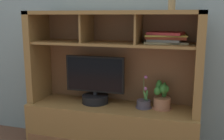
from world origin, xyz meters
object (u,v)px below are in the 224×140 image
object	(u,v)px
magazine_stack_left	(166,38)
diffuser_bottle	(172,1)
media_console	(112,113)
potted_fern	(162,97)
tv_monitor	(95,84)
potted_orchid	(144,103)

from	to	relation	value
magazine_stack_left	diffuser_bottle	bearing A→B (deg)	-53.82
media_console	potted_fern	distance (m)	0.45
media_console	potted_fern	xyz separation A→B (m)	(0.42, 0.02, 0.17)
media_console	diffuser_bottle	distance (m)	1.04
media_console	tv_monitor	world-z (taller)	media_console
media_console	potted_orchid	size ratio (longest dim) A/B	5.33
tv_monitor	potted_orchid	distance (m)	0.45
potted_fern	potted_orchid	bearing A→B (deg)	-170.04
potted_fern	tv_monitor	bearing A→B (deg)	-177.81
magazine_stack_left	potted_orchid	bearing A→B (deg)	-164.45
potted_orchid	potted_fern	distance (m)	0.15
potted_orchid	diffuser_bottle	bearing A→B (deg)	-3.95
tv_monitor	diffuser_bottle	bearing A→B (deg)	-1.52
magazine_stack_left	tv_monitor	bearing A→B (deg)	-176.15
potted_orchid	potted_fern	bearing A→B (deg)	9.96
tv_monitor	magazine_stack_left	size ratio (longest dim) A/B	1.46
tv_monitor	potted_fern	bearing A→B (deg)	2.19
diffuser_bottle	potted_orchid	bearing A→B (deg)	176.05
potted_fern	diffuser_bottle	bearing A→B (deg)	-37.60
media_console	tv_monitor	size ratio (longest dim) A/B	2.77
potted_orchid	magazine_stack_left	bearing A→B (deg)	15.55
tv_monitor	potted_orchid	size ratio (longest dim) A/B	1.92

